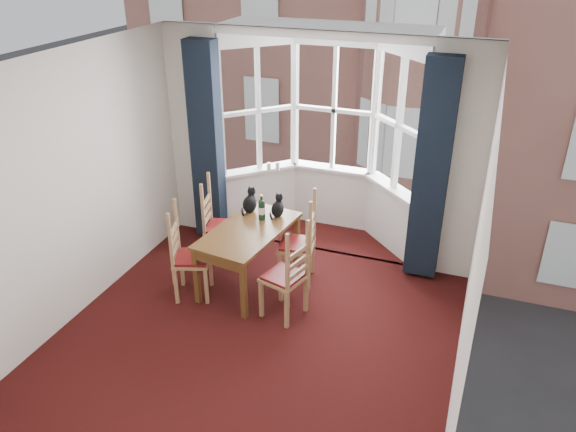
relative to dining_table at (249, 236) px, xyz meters
The scene contains 22 objects.
floor 1.42m from the dining_table, 68.65° to the right, with size 4.50×4.50×0.00m, color black.
ceiling 2.52m from the dining_table, 68.65° to the right, with size 4.50×4.50×0.00m, color white.
wall_left 2.09m from the dining_table, 142.35° to the right, with size 4.50×4.50×0.00m, color silver.
wall_right 2.84m from the dining_table, 25.70° to the right, with size 4.50×4.50×0.00m, color silver.
wall_near 3.55m from the dining_table, 82.32° to the right, with size 4.00×4.00×0.00m, color silver.
wall_back_pier_left 1.77m from the dining_table, 138.10° to the left, with size 0.70×0.12×2.80m, color silver.
wall_back_pier_right 2.49m from the dining_table, 26.73° to the left, with size 0.70×0.12×2.80m, color silver.
bay_window 1.81m from the dining_table, 73.53° to the left, with size 2.76×0.94×2.80m.
curtain_left 1.49m from the dining_table, 137.24° to the left, with size 0.38×0.22×2.60m, color black.
curtain_right 2.20m from the dining_table, 25.15° to the left, with size 0.38×0.22×2.60m, color black.
dining_table is the anchor object (origin of this frame).
chair_left_near 0.78m from the dining_table, 140.79° to the right, with size 0.52×0.53×0.92m.
chair_left_far 0.70m from the dining_table, 152.47° to the left, with size 0.49×0.51×0.92m.
chair_right_near 0.85m from the dining_table, 34.29° to the right, with size 0.50×0.51×0.92m.
chair_right_far 0.67m from the dining_table, 24.75° to the left, with size 0.47×0.49×0.92m.
cat_left 0.51m from the dining_table, 111.01° to the left, with size 0.18×0.24×0.31m.
cat_right 0.52m from the dining_table, 65.81° to the left, with size 0.16×0.22×0.28m.
wine_bottle 0.37m from the dining_table, 79.66° to the left, with size 0.08×0.08×0.32m.
candle_tall 1.48m from the dining_table, 102.52° to the left, with size 0.06×0.06×0.10m, color white.
candle_short 1.49m from the dining_table, 97.78° to the left, with size 0.06×0.06×0.11m, color white.
street 31.77m from the dining_table, 89.15° to the left, with size 80.00×80.00×0.00m, color #333335.
tenement_building 12.87m from the dining_table, 87.93° to the left, with size 18.40×7.80×15.20m.
Camera 1 is at (1.93, -3.98, 3.77)m, focal length 35.00 mm.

